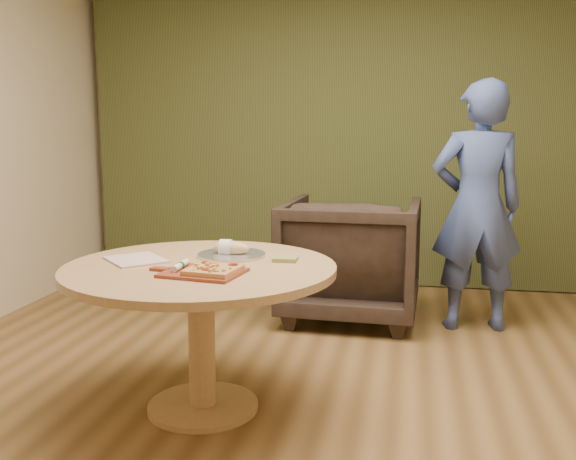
# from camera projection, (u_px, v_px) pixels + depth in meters

# --- Properties ---
(room_shell) EXTENTS (5.04, 6.04, 2.84)m
(room_shell) POSITION_uv_depth(u_px,v_px,m) (300.00, 132.00, 2.85)
(room_shell) COLOR olive
(room_shell) RESTS_ON ground
(curtain) EXTENTS (4.80, 0.14, 2.78)m
(curtain) POSITION_uv_depth(u_px,v_px,m) (355.00, 128.00, 5.66)
(curtain) COLOR #353E1C
(curtain) RESTS_ON ground
(pedestal_table) EXTENTS (1.34, 1.34, 0.75)m
(pedestal_table) POSITION_uv_depth(u_px,v_px,m) (201.00, 293.00, 3.17)
(pedestal_table) COLOR tan
(pedestal_table) RESTS_ON ground
(pizza_paddle) EXTENTS (0.46, 0.33, 0.01)m
(pizza_paddle) POSITION_uv_depth(u_px,v_px,m) (201.00, 273.00, 2.95)
(pizza_paddle) COLOR brown
(pizza_paddle) RESTS_ON pedestal_table
(flatbread_pizza) EXTENTS (0.25, 0.25, 0.04)m
(flatbread_pizza) POSITION_uv_depth(u_px,v_px,m) (213.00, 270.00, 2.92)
(flatbread_pizza) COLOR #BB8648
(flatbread_pizza) RESTS_ON pizza_paddle
(cutlery_roll) EXTENTS (0.03, 0.20, 0.03)m
(cutlery_roll) POSITION_uv_depth(u_px,v_px,m) (181.00, 265.00, 3.00)
(cutlery_roll) COLOR silver
(cutlery_roll) RESTS_ON pizza_paddle
(newspaper) EXTENTS (0.39, 0.39, 0.01)m
(newspaper) POSITION_uv_depth(u_px,v_px,m) (136.00, 260.00, 3.24)
(newspaper) COLOR white
(newspaper) RESTS_ON pedestal_table
(serving_tray) EXTENTS (0.36, 0.36, 0.02)m
(serving_tray) POSITION_uv_depth(u_px,v_px,m) (232.00, 255.00, 3.35)
(serving_tray) COLOR silver
(serving_tray) RESTS_ON pedestal_table
(bread_roll) EXTENTS (0.19, 0.09, 0.09)m
(bread_roll) POSITION_uv_depth(u_px,v_px,m) (230.00, 248.00, 3.35)
(bread_roll) COLOR #D4B181
(bread_roll) RESTS_ON serving_tray
(green_packet) EXTENTS (0.12, 0.10, 0.02)m
(green_packet) POSITION_uv_depth(u_px,v_px,m) (285.00, 259.00, 3.24)
(green_packet) COLOR #5E672E
(green_packet) RESTS_ON pedestal_table
(armchair) EXTENTS (1.00, 0.94, 0.99)m
(armchair) POSITION_uv_depth(u_px,v_px,m) (351.00, 252.00, 4.73)
(armchair) COLOR black
(armchair) RESTS_ON ground
(person_standing) EXTENTS (0.69, 0.51, 1.73)m
(person_standing) POSITION_uv_depth(u_px,v_px,m) (477.00, 207.00, 4.43)
(person_standing) COLOR #3D508F
(person_standing) RESTS_ON ground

